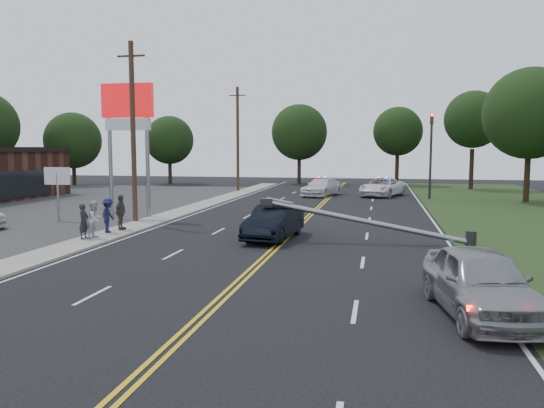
% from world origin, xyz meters
% --- Properties ---
extents(ground, '(120.00, 120.00, 0.00)m').
position_xyz_m(ground, '(0.00, 0.00, 0.00)').
color(ground, black).
rests_on(ground, ground).
extents(sidewalk, '(1.80, 70.00, 0.12)m').
position_xyz_m(sidewalk, '(-8.40, 10.00, 0.06)').
color(sidewalk, gray).
rests_on(sidewalk, ground).
extents(centerline_yellow, '(0.36, 80.00, 0.00)m').
position_xyz_m(centerline_yellow, '(0.00, 10.00, 0.01)').
color(centerline_yellow, gold).
rests_on(centerline_yellow, ground).
extents(pylon_sign, '(3.20, 0.35, 8.00)m').
position_xyz_m(pylon_sign, '(-10.50, 14.00, 6.00)').
color(pylon_sign, gray).
rests_on(pylon_sign, ground).
extents(small_sign, '(1.60, 0.14, 3.10)m').
position_xyz_m(small_sign, '(-14.00, 12.00, 2.33)').
color(small_sign, gray).
rests_on(small_sign, ground).
extents(traffic_signal, '(0.28, 0.41, 7.05)m').
position_xyz_m(traffic_signal, '(8.30, 30.00, 4.21)').
color(traffic_signal, '#2D2D30').
rests_on(traffic_signal, ground).
extents(fallen_streetlight, '(9.36, 0.44, 1.91)m').
position_xyz_m(fallen_streetlight, '(4.19, 8.00, 0.92)').
color(fallen_streetlight, '#2D2D30').
rests_on(fallen_streetlight, ground).
extents(utility_pole_mid, '(1.60, 0.28, 10.00)m').
position_xyz_m(utility_pole_mid, '(-9.20, 12.00, 5.08)').
color(utility_pole_mid, '#382619').
rests_on(utility_pole_mid, ground).
extents(utility_pole_far, '(1.60, 0.28, 10.00)m').
position_xyz_m(utility_pole_far, '(-9.20, 34.00, 5.08)').
color(utility_pole_far, '#382619').
rests_on(utility_pole_far, ground).
extents(tree_4, '(6.32, 6.32, 8.23)m').
position_xyz_m(tree_4, '(-29.88, 39.09, 5.06)').
color(tree_4, black).
rests_on(tree_4, ground).
extents(tree_5, '(5.66, 5.66, 7.99)m').
position_xyz_m(tree_5, '(-20.10, 43.52, 5.15)').
color(tree_5, black).
rests_on(tree_5, ground).
extents(tree_6, '(6.58, 6.58, 9.37)m').
position_xyz_m(tree_6, '(-5.19, 46.91, 6.07)').
color(tree_6, black).
rests_on(tree_6, ground).
extents(tree_7, '(5.53, 5.53, 8.87)m').
position_xyz_m(tree_7, '(6.12, 46.63, 6.09)').
color(tree_7, black).
rests_on(tree_7, ground).
extents(tree_8, '(5.81, 5.81, 10.01)m').
position_xyz_m(tree_8, '(13.40, 41.81, 7.08)').
color(tree_8, black).
rests_on(tree_8, ground).
extents(tree_9, '(7.05, 7.05, 10.39)m').
position_xyz_m(tree_9, '(15.49, 29.05, 6.85)').
color(tree_9, black).
rests_on(tree_9, ground).
extents(crashed_sedan, '(2.19, 4.94, 1.57)m').
position_xyz_m(crashed_sedan, '(-0.52, 8.38, 0.79)').
color(crashed_sedan, black).
rests_on(crashed_sedan, ground).
extents(waiting_sedan, '(2.81, 5.29, 1.72)m').
position_xyz_m(waiting_sedan, '(6.78, -1.69, 0.86)').
color(waiting_sedan, gray).
rests_on(waiting_sedan, ground).
extents(emergency_a, '(4.47, 6.28, 1.59)m').
position_xyz_m(emergency_a, '(4.47, 31.93, 0.80)').
color(emergency_a, white).
rests_on(emergency_a, ground).
extents(emergency_b, '(3.62, 5.82, 1.57)m').
position_xyz_m(emergency_b, '(-0.80, 31.24, 0.79)').
color(emergency_b, silver).
rests_on(emergency_b, ground).
extents(bystander_a, '(0.38, 0.58, 1.59)m').
position_xyz_m(bystander_a, '(-8.78, 6.02, 0.91)').
color(bystander_a, '#222329').
rests_on(bystander_a, sidewalk).
extents(bystander_b, '(0.64, 0.83, 1.70)m').
position_xyz_m(bystander_b, '(-8.43, 6.38, 0.97)').
color(bystander_b, silver).
rests_on(bystander_b, sidewalk).
extents(bystander_c, '(0.75, 1.15, 1.67)m').
position_xyz_m(bystander_c, '(-8.58, 7.85, 0.95)').
color(bystander_c, '#1A1B42').
rests_on(bystander_c, sidewalk).
extents(bystander_d, '(0.50, 1.07, 1.78)m').
position_xyz_m(bystander_d, '(-8.42, 8.82, 1.01)').
color(bystander_d, '#534942').
rests_on(bystander_d, sidewalk).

